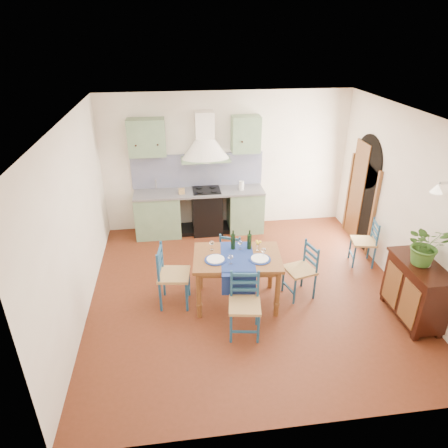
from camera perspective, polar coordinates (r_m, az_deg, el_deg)
The scene contains 13 objects.
floor at distance 6.64m, azimuth 3.36°, elevation -9.49°, with size 5.00×5.00×0.00m, color #4E2210.
back_wall at distance 8.10m, azimuth -2.73°, elevation 5.92°, with size 5.00×0.96×2.80m.
right_wall at distance 7.08m, azimuth 23.50°, elevation 3.01°, with size 0.26×5.00×2.80m.
left_wall at distance 6.00m, azimuth -20.45°, elevation 0.07°, with size 0.04×5.00×2.80m, color white.
ceiling at distance 5.48m, azimuth 4.16°, elevation 14.92°, with size 5.00×5.00×0.01m, color silver.
dining_table at distance 6.00m, azimuth 1.93°, elevation -5.43°, with size 1.38×1.06×1.14m.
chair_near at distance 5.58m, azimuth 2.97°, elevation -11.40°, with size 0.49×0.49×0.92m.
chair_far at distance 6.81m, azimuth 1.16°, elevation -4.13°, with size 0.52×0.52×0.83m.
chair_left at distance 6.14m, azimuth -7.48°, elevation -7.28°, with size 0.52×0.52×0.99m.
chair_right at distance 6.41m, azimuth 11.03°, elevation -6.46°, with size 0.51×0.51×0.90m.
chair_spare at distance 7.54m, azimuth 19.53°, elevation -2.43°, with size 0.47×0.47×0.85m.
sideboard at distance 6.42m, azimuth 25.69°, elevation -8.42°, with size 0.50×1.05×0.94m.
potted_plant at distance 6.08m, azimuth 26.92°, elevation -2.65°, with size 0.54×0.47×0.60m, color #366222.
Camera 1 is at (-1.09, -5.25, 3.92)m, focal length 32.00 mm.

